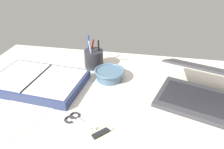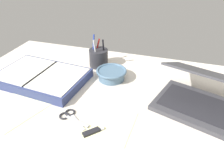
# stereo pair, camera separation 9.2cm
# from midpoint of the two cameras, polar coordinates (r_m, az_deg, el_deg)

# --- Properties ---
(desk_top) EXTENTS (1.40, 1.00, 0.02)m
(desk_top) POSITION_cam_midpoint_polar(r_m,az_deg,el_deg) (0.86, 1.32, -9.09)
(desk_top) COLOR beige
(desk_top) RESTS_ON ground
(laptop) EXTENTS (0.38, 0.37, 0.17)m
(laptop) POSITION_cam_midpoint_polar(r_m,az_deg,el_deg) (0.92, 24.88, -4.98)
(laptop) COLOR #38383D
(laptop) RESTS_ON desk_top
(bowl) EXTENTS (0.14, 0.14, 0.05)m
(bowl) POSITION_cam_midpoint_polar(r_m,az_deg,el_deg) (1.01, 2.47, 0.11)
(bowl) COLOR slate
(bowl) RESTS_ON desk_top
(pen_cup) EXTENTS (0.10, 0.10, 0.16)m
(pen_cup) POSITION_cam_midpoint_polar(r_m,az_deg,el_deg) (1.12, -1.17, 4.40)
(pen_cup) COLOR #28282D
(pen_cup) RESTS_ON desk_top
(planner) EXTENTS (0.42, 0.30, 0.04)m
(planner) POSITION_cam_midpoint_polar(r_m,az_deg,el_deg) (1.04, -15.47, -0.70)
(planner) COLOR navy
(planner) RESTS_ON desk_top
(scissors) EXTENTS (0.13, 0.09, 0.01)m
(scissors) POSITION_cam_midpoint_polar(r_m,az_deg,el_deg) (0.82, -7.83, -10.81)
(scissors) COLOR #B7B7BC
(scissors) RESTS_ON desk_top
(paper_sheet_front) EXTENTS (0.20, 0.28, 0.00)m
(paper_sheet_front) POSITION_cam_midpoint_polar(r_m,az_deg,el_deg) (0.76, 0.78, -14.82)
(paper_sheet_front) COLOR #F4EFB2
(paper_sheet_front) RESTS_ON desk_top
(paper_sheet_beside_planner) EXTENTS (0.26, 0.29, 0.00)m
(paper_sheet_beside_planner) POSITION_cam_midpoint_polar(r_m,az_deg,el_deg) (0.92, -20.22, -7.71)
(paper_sheet_beside_planner) COLOR #F4EFB2
(paper_sheet_beside_planner) RESTS_ON desk_top
(usb_drive) EXTENTS (0.06, 0.06, 0.01)m
(usb_drive) POSITION_cam_midpoint_polar(r_m,az_deg,el_deg) (0.75, -1.30, -14.96)
(usb_drive) COLOR black
(usb_drive) RESTS_ON desk_top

